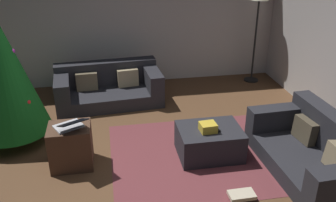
# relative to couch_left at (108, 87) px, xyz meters

# --- Properties ---
(ground_plane) EXTENTS (6.40, 6.40, 0.00)m
(ground_plane) POSITION_rel_couch_left_xyz_m (0.22, -2.24, -0.26)
(ground_plane) COLOR brown
(rear_partition) EXTENTS (6.40, 0.12, 2.60)m
(rear_partition) POSITION_rel_couch_left_xyz_m (0.22, 0.90, 1.04)
(rear_partition) COLOR #BCB7B2
(rear_partition) RESTS_ON ground_plane
(couch_left) EXTENTS (1.83, 1.02, 0.66)m
(couch_left) POSITION_rel_couch_left_xyz_m (0.00, 0.00, 0.00)
(couch_left) COLOR #26262B
(couch_left) RESTS_ON ground_plane
(couch_right) EXTENTS (1.00, 1.75, 0.69)m
(couch_right) POSITION_rel_couch_left_xyz_m (2.47, -2.50, 0.00)
(couch_right) COLOR #26262B
(couch_right) RESTS_ON ground_plane
(ottoman) EXTENTS (0.82, 0.63, 0.39)m
(ottoman) POSITION_rel_couch_left_xyz_m (1.27, -1.95, -0.07)
(ottoman) COLOR #26262B
(ottoman) RESTS_ON ground_plane
(gift_box) EXTENTS (0.22, 0.20, 0.11)m
(gift_box) POSITION_rel_couch_left_xyz_m (1.22, -2.00, 0.19)
(gift_box) COLOR gold
(gift_box) RESTS_ON ottoman
(tv_remote) EXTENTS (0.10, 0.17, 0.02)m
(tv_remote) POSITION_rel_couch_left_xyz_m (1.33, -1.98, 0.14)
(tv_remote) COLOR black
(tv_remote) RESTS_ON ottoman
(christmas_tree) EXTENTS (1.03, 1.03, 1.97)m
(christmas_tree) POSITION_rel_couch_left_xyz_m (-1.34, -1.15, 0.78)
(christmas_tree) COLOR brown
(christmas_tree) RESTS_ON ground_plane
(side_table) EXTENTS (0.52, 0.44, 0.55)m
(side_table) POSITION_rel_couch_left_xyz_m (-0.52, -1.88, 0.01)
(side_table) COLOR #4C3323
(side_table) RESTS_ON ground_plane
(laptop) EXTENTS (0.47, 0.50, 0.18)m
(laptop) POSITION_rel_couch_left_xyz_m (-0.49, -1.93, 0.35)
(laptop) COLOR silver
(laptop) RESTS_ON side_table
(book_stack) EXTENTS (0.30, 0.20, 0.08)m
(book_stack) POSITION_rel_couch_left_xyz_m (1.38, -2.88, -0.22)
(book_stack) COLOR #4C423D
(book_stack) RESTS_ON ground_plane
(corner_lamp) EXTENTS (0.36, 0.36, 1.83)m
(corner_lamp) POSITION_rel_couch_left_xyz_m (2.83, 0.49, 1.30)
(corner_lamp) COLOR black
(corner_lamp) RESTS_ON ground_plane
(area_rug) EXTENTS (2.60, 2.00, 0.01)m
(area_rug) POSITION_rel_couch_left_xyz_m (1.27, -1.95, -0.26)
(area_rug) COLOR brown
(area_rug) RESTS_ON ground_plane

